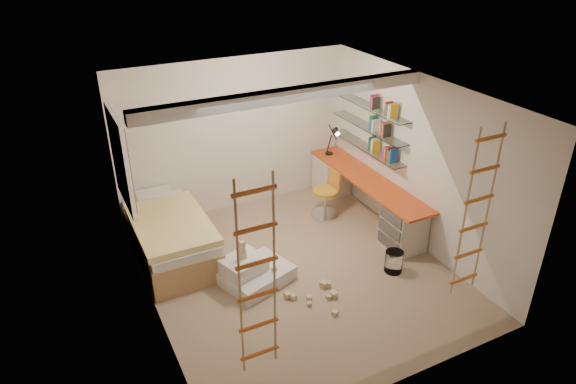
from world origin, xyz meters
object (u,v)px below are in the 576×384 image
desk (365,196)px  bed (170,236)px  swivel_chair (326,200)px  play_platform (253,272)px

desk → bed: bearing=173.5°
desk → bed: desk is taller
desk → swivel_chair: (-0.54, 0.33, -0.10)m
swivel_chair → play_platform: (-1.82, -1.11, -0.14)m
swivel_chair → play_platform: swivel_chair is taller
bed → swivel_chair: 2.65m
bed → play_platform: (0.83, -1.15, -0.17)m
desk → play_platform: bearing=-161.8°
desk → swivel_chair: swivel_chair is taller
bed → swivel_chair: size_ratio=2.45×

